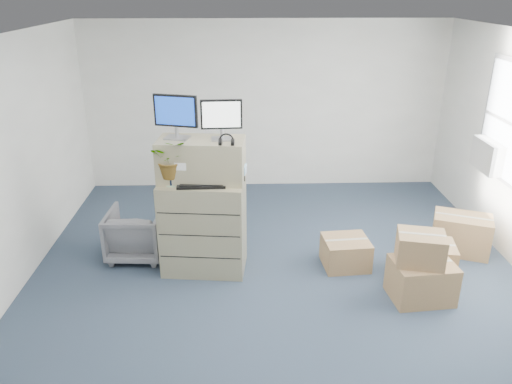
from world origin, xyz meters
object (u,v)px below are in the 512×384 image
Objects in this scene: monitor_left at (176,114)px; water_bottle at (206,171)px; filing_cabinet_lower at (204,226)px; keyboard at (201,185)px; office_chair at (136,231)px; monitor_right at (222,117)px; potted_plant at (171,163)px.

monitor_left is 0.73m from water_bottle.
keyboard reaches higher than filing_cabinet_lower.
office_chair is (-0.90, 0.32, -0.22)m from filing_cabinet_lower.
monitor_right is (0.25, 0.03, 1.33)m from filing_cabinet_lower.
keyboard is at bearing -105.78° from water_bottle.
water_bottle is at bearing 23.44° from filing_cabinet_lower.
monitor_right is at bearing 8.24° from monitor_left.
keyboard is 1.30m from office_chair.
filing_cabinet_lower is 2.45× the size of potted_plant.
potted_plant reaches higher than keyboard.
monitor_left is 1.08× the size of monitor_right.
filing_cabinet_lower reaches higher than office_chair.
monitor_left is at bearing 163.95° from office_chair.
office_chair is (-1.15, 0.29, -1.56)m from monitor_right.
filing_cabinet_lower is 2.10× the size of keyboard.
office_chair is (-0.57, 0.40, -1.06)m from potted_plant.
water_bottle is at bearing 72.57° from keyboard.
filing_cabinet_lower is 2.48× the size of monitor_right.
water_bottle reaches higher than keyboard.
office_chair is (-0.63, 0.22, -1.58)m from monitor_left.
filing_cabinet_lower is at bearing -4.45° from monitor_left.
filing_cabinet_lower is at bearing 91.50° from keyboard.
monitor_left is 0.85m from keyboard.
potted_plant is at bearing 148.62° from office_chair.
office_chair is at bearing 145.14° from potted_plant.
water_bottle is 0.36× the size of office_chair.
monitor_right is 0.80m from keyboard.
potted_plant is at bearing -166.28° from water_bottle.
monitor_right is at bearing 10.54° from potted_plant.
keyboard is 1.17× the size of potted_plant.
potted_plant is (-0.06, -0.17, -0.53)m from monitor_left.
filing_cabinet_lower is at bearing 13.09° from potted_plant.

